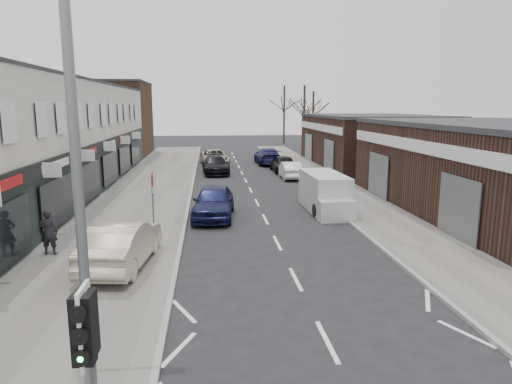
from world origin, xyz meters
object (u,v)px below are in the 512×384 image
object	(u,v)px
parked_car_left_a	(214,202)
parked_car_right_c	(268,156)
white_van	(325,193)
pedestrian	(49,232)
traffic_light	(86,344)
street_lamp	(89,168)
parked_car_left_b	(216,165)
parked_car_right_a	(290,170)
parked_car_left_c	(215,157)
sedan_on_pavement	(122,243)
parked_car_right_b	(283,163)
warning_sign	(153,184)

from	to	relation	value
parked_car_left_a	parked_car_right_c	distance (m)	21.71
white_van	pedestrian	xyz separation A→B (m)	(-12.04, -6.51, 0.03)
traffic_light	street_lamp	bearing A→B (deg)	95.88
parked_car_left_b	parked_car_right_a	distance (m)	6.48
parked_car_right_a	parked_car_left_a	bearing A→B (deg)	63.65
pedestrian	parked_car_left_c	world-z (taller)	pedestrian
parked_car_right_a	parked_car_right_c	distance (m)	8.95
sedan_on_pavement	parked_car_right_c	distance (m)	29.38
parked_car_left_c	white_van	bearing A→B (deg)	-79.33
white_van	parked_car_right_c	xyz separation A→B (m)	(-0.50, 20.05, -0.16)
traffic_light	parked_car_left_a	xyz separation A→B (m)	(1.86, 16.63, -1.60)
street_lamp	parked_car_right_b	distance (m)	32.28
parked_car_left_a	parked_car_right_a	bearing A→B (deg)	68.84
street_lamp	warning_sign	bearing A→B (deg)	92.84
white_van	sedan_on_pavement	distance (m)	12.17
street_lamp	parked_car_left_c	size ratio (longest dim) A/B	1.52
sedan_on_pavement	white_van	bearing A→B (deg)	-131.87
parked_car_right_b	white_van	bearing A→B (deg)	88.19
parked_car_right_c	parked_car_left_a	bearing A→B (deg)	74.58
sedan_on_pavement	pedestrian	size ratio (longest dim) A/B	2.79
traffic_light	parked_car_right_b	world-z (taller)	traffic_light
street_lamp	parked_car_right_c	distance (m)	37.38
parked_car_left_c	parked_car_right_c	bearing A→B (deg)	-3.27
street_lamp	parked_car_left_c	bearing A→B (deg)	86.33
parked_car_right_b	parked_car_right_c	bearing A→B (deg)	-85.14
parked_car_right_b	parked_car_right_c	xyz separation A→B (m)	(-0.60, 5.41, 0.05)
traffic_light	street_lamp	distance (m)	2.52
warning_sign	parked_car_right_c	size ratio (longest dim) A/B	0.50
traffic_light	parked_car_left_b	xyz separation A→B (m)	(2.20, 31.81, -1.68)
pedestrian	parked_car_right_c	bearing A→B (deg)	-112.65
sedan_on_pavement	parked_car_left_a	bearing A→B (deg)	-107.56
parked_car_right_a	pedestrian	bearing A→B (deg)	55.64
warning_sign	parked_car_right_a	distance (m)	17.14
white_van	parked_car_right_c	distance (m)	20.06
parked_car_left_b	parked_car_right_c	xyz separation A→B (m)	(5.10, 5.84, 0.05)
street_lamp	white_van	distance (m)	18.57
parked_car_right_b	parked_car_right_c	world-z (taller)	parked_car_right_c
traffic_light	parked_car_right_a	bearing A→B (deg)	74.62
pedestrian	parked_car_left_a	xyz separation A→B (m)	(6.10, 5.55, -0.16)
parked_car_right_a	parked_car_right_b	distance (m)	3.52
parked_car_left_b	parked_car_left_c	xyz separation A→B (m)	(0.00, 5.68, 0.00)
pedestrian	parked_car_left_a	world-z (taller)	pedestrian
parked_car_left_b	parked_car_right_b	size ratio (longest dim) A/B	1.16
street_lamp	parked_car_right_b	size ratio (longest dim) A/B	1.85
parked_car_left_a	parked_car_left_b	bearing A→B (deg)	94.10
parked_car_left_b	parked_car_right_a	world-z (taller)	parked_car_left_b
pedestrian	parked_car_left_a	distance (m)	8.25
white_van	parked_car_left_a	xyz separation A→B (m)	(-5.94, -0.96, -0.13)
white_van	sedan_on_pavement	size ratio (longest dim) A/B	1.08
street_lamp	warning_sign	xyz separation A→B (m)	(-0.63, 12.80, -2.42)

